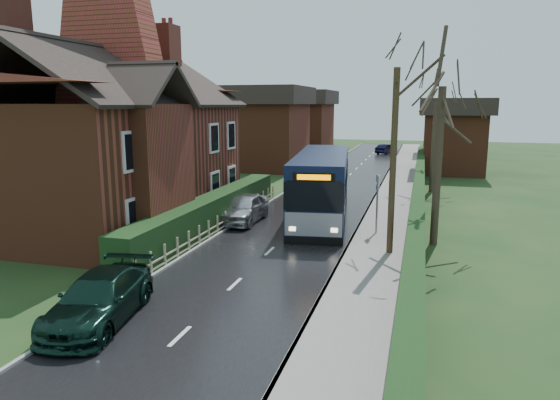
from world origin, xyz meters
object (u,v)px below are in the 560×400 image
(bus, at_px, (322,186))
(car_silver, at_px, (244,208))
(car_green, at_px, (99,298))
(bus_stop_sign, at_px, (377,196))
(telegraph_pole, at_px, (393,164))
(brick_house, at_px, (118,137))

(bus, relative_size, car_silver, 2.71)
(car_green, distance_m, bus_stop_sign, 13.32)
(car_green, bearing_deg, car_silver, 81.27)
(bus_stop_sign, height_order, telegraph_pole, telegraph_pole)
(brick_house, bearing_deg, car_green, -59.66)
(brick_house, xyz_separation_m, telegraph_pole, (13.53, -1.96, -0.65))
(car_silver, height_order, bus_stop_sign, bus_stop_sign)
(brick_house, xyz_separation_m, bus, (9.54, 4.16, -2.67))
(bus, bearing_deg, car_silver, -156.12)
(brick_house, height_order, telegraph_pole, brick_house)
(car_silver, distance_m, bus_stop_sign, 6.96)
(car_silver, bearing_deg, bus, 30.99)
(brick_house, xyz_separation_m, car_green, (6.14, -10.49, -3.71))
(brick_house, relative_size, car_silver, 3.43)
(bus, height_order, car_silver, bus)
(bus, bearing_deg, car_green, -110.63)
(brick_house, relative_size, car_green, 3.19)
(brick_house, relative_size, bus_stop_sign, 5.09)
(brick_house, xyz_separation_m, bus_stop_sign, (12.73, 1.02, -2.49))
(bus_stop_sign, distance_m, telegraph_pole, 3.59)
(car_silver, xyz_separation_m, car_green, (0.20, -12.44, -0.06))
(brick_house, relative_size, bus, 1.26)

